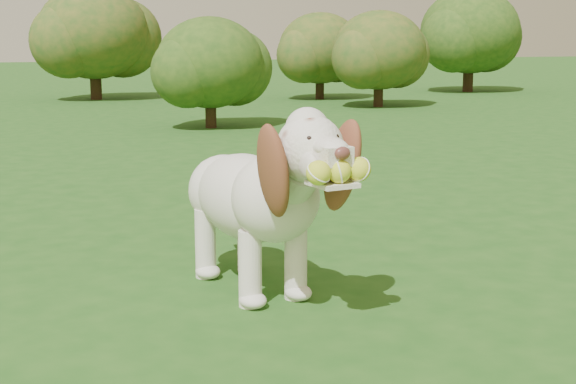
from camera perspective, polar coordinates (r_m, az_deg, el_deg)
name	(u,v)px	position (r m, az deg, el deg)	size (l,w,h in m)	color
ground	(190,309)	(3.56, -6.96, -8.25)	(80.00, 80.00, 0.00)	#1B4B15
dog	(259,193)	(3.63, -2.09, -0.04)	(0.54, 1.38, 0.90)	silver
shrub_f	(320,48)	(15.79, 2.30, 10.18)	(1.61, 1.61, 1.67)	#382314
shrub_h	(470,31)	(18.41, 12.82, 11.08)	(2.17, 2.17, 2.25)	#382314
shrub_i	(94,32)	(16.07, -13.66, 10.99)	(2.11, 2.11, 2.19)	#382314
shrub_c	(210,63)	(10.65, -5.58, 9.14)	(1.40, 1.40, 1.45)	#382314
shrub_d	(379,50)	(14.03, 6.50, 9.98)	(1.59, 1.59, 1.65)	#382314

